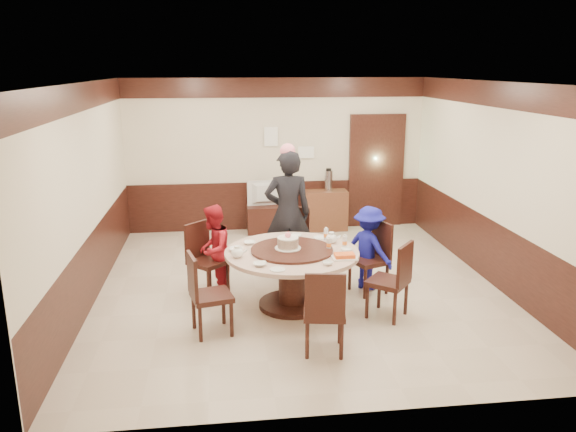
{
  "coord_description": "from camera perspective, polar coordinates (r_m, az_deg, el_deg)",
  "views": [
    {
      "loc": [
        -1.05,
        -7.28,
        3.0
      ],
      "look_at": [
        -0.18,
        -0.24,
        1.1
      ],
      "focal_mm": 35.0,
      "sensor_mm": 36.0,
      "label": 1
    }
  ],
  "objects": [
    {
      "name": "banquet_table",
      "position": [
        7.14,
        0.4,
        -5.23
      ],
      "size": [
        1.69,
        1.69,
        0.78
      ],
      "color": "black",
      "rests_on": "ground"
    },
    {
      "name": "thermos",
      "position": [
        10.46,
        4.13,
        3.61
      ],
      "size": [
        0.15,
        0.15,
        0.38
      ],
      "primitive_type": "cylinder",
      "color": "silver",
      "rests_on": "side_cabinet"
    },
    {
      "name": "notice_left",
      "position": [
        10.36,
        -1.73,
        8.06
      ],
      "size": [
        0.25,
        0.0,
        0.35
      ],
      "primitive_type": "cube",
      "color": "white",
      "rests_on": "room"
    },
    {
      "name": "chair_0",
      "position": [
        7.77,
        8.31,
        -5.47
      ],
      "size": [
        0.57,
        0.57,
        0.97
      ],
      "rotation": [
        0.0,
        0.0,
        1.94
      ],
      "color": "black",
      "rests_on": "ground"
    },
    {
      "name": "person_blue",
      "position": [
        7.77,
        8.21,
        -3.26
      ],
      "size": [
        0.79,
        0.87,
        1.17
      ],
      "primitive_type": "imported",
      "rotation": [
        0.0,
        0.0,
        2.17
      ],
      "color": "#161791",
      "rests_on": "ground"
    },
    {
      "name": "bowl_5",
      "position": [
        7.63,
        0.91,
        -2.0
      ],
      "size": [
        0.14,
        0.14,
        0.04
      ],
      "primitive_type": "imported",
      "color": "white",
      "rests_on": "banquet_table"
    },
    {
      "name": "bottle_0",
      "position": [
        7.1,
        4.18,
        -2.86
      ],
      "size": [
        0.06,
        0.06,
        0.16
      ],
      "primitive_type": "cylinder",
      "color": "white",
      "rests_on": "banquet_table"
    },
    {
      "name": "bowl_1",
      "position": [
        6.6,
        4.04,
        -4.8
      ],
      "size": [
        0.13,
        0.13,
        0.04
      ],
      "primitive_type": "imported",
      "color": "white",
      "rests_on": "banquet_table"
    },
    {
      "name": "teapot_left",
      "position": [
        6.85,
        -5.19,
        -3.73
      ],
      "size": [
        0.17,
        0.15,
        0.13
      ],
      "primitive_type": "ellipsoid",
      "color": "white",
      "rests_on": "banquet_table"
    },
    {
      "name": "room",
      "position": [
        7.62,
        1.2,
        0.39
      ],
      "size": [
        6.0,
        6.04,
        2.84
      ],
      "color": "beige",
      "rests_on": "ground"
    },
    {
      "name": "bottle_1",
      "position": [
        7.19,
        5.78,
        -2.65
      ],
      "size": [
        0.06,
        0.06,
        0.16
      ],
      "primitive_type": "cylinder",
      "color": "white",
      "rests_on": "banquet_table"
    },
    {
      "name": "saucer_far",
      "position": [
        7.6,
        3.28,
        -2.2
      ],
      "size": [
        0.18,
        0.18,
        0.01
      ],
      "primitive_type": "cylinder",
      "color": "white",
      "rests_on": "banquet_table"
    },
    {
      "name": "tv_stand",
      "position": [
        10.44,
        -1.84,
        -0.28
      ],
      "size": [
        0.85,
        0.45,
        0.5
      ],
      "primitive_type": "cube",
      "color": "black",
      "rests_on": "ground"
    },
    {
      "name": "bowl_3",
      "position": [
        7.07,
        5.94,
        -3.46
      ],
      "size": [
        0.15,
        0.15,
        0.05
      ],
      "primitive_type": "imported",
      "color": "white",
      "rests_on": "banquet_table"
    },
    {
      "name": "teapot_right",
      "position": [
        7.39,
        4.44,
        -2.29
      ],
      "size": [
        0.17,
        0.15,
        0.13
      ],
      "primitive_type": "ellipsoid",
      "color": "white",
      "rests_on": "banquet_table"
    },
    {
      "name": "person_red",
      "position": [
        7.63,
        -7.57,
        -3.4
      ],
      "size": [
        0.62,
        0.71,
        1.22
      ],
      "primitive_type": "imported",
      "rotation": [
        0.0,
        0.0,
        4.41
      ],
      "color": "#AE1722",
      "rests_on": "ground"
    },
    {
      "name": "notice_right",
      "position": [
        10.48,
        1.85,
        6.48
      ],
      "size": [
        0.3,
        0.0,
        0.22
      ],
      "primitive_type": "cube",
      "color": "white",
      "rests_on": "room"
    },
    {
      "name": "bottle_2",
      "position": [
        7.49,
        3.88,
        -1.89
      ],
      "size": [
        0.06,
        0.06,
        0.16
      ],
      "primitive_type": "cylinder",
      "color": "white",
      "rests_on": "banquet_table"
    },
    {
      "name": "chair_5",
      "position": [
        7.05,
        10.2,
        -7.75
      ],
      "size": [
        0.62,
        0.62,
        0.97
      ],
      "rotation": [
        0.0,
        0.0,
        7.16
      ],
      "color": "black",
      "rests_on": "ground"
    },
    {
      "name": "chair_1",
      "position": [
        8.38,
        0.42,
        -3.76
      ],
      "size": [
        0.59,
        0.59,
        0.97
      ],
      "rotation": [
        0.0,
        0.0,
        2.69
      ],
      "color": "black",
      "rests_on": "ground"
    },
    {
      "name": "bowl_0",
      "position": [
        7.35,
        -3.92,
        -2.72
      ],
      "size": [
        0.15,
        0.15,
        0.04
      ],
      "primitive_type": "imported",
      "color": "white",
      "rests_on": "banquet_table"
    },
    {
      "name": "bowl_4",
      "position": [
        7.09,
        -5.3,
        -3.4
      ],
      "size": [
        0.17,
        0.17,
        0.04
      ],
      "primitive_type": "imported",
      "color": "white",
      "rests_on": "banquet_table"
    },
    {
      "name": "bowl_2",
      "position": [
        6.56,
        -2.86,
        -4.91
      ],
      "size": [
        0.16,
        0.16,
        0.04
      ],
      "primitive_type": "imported",
      "color": "white",
      "rests_on": "banquet_table"
    },
    {
      "name": "chair_4",
      "position": [
        6.14,
        3.69,
        -11.07
      ],
      "size": [
        0.51,
        0.52,
        0.97
      ],
      "rotation": [
        0.0,
        0.0,
        6.12
      ],
      "color": "black",
      "rests_on": "ground"
    },
    {
      "name": "person_standing",
      "position": [
        8.14,
        -0.02,
        0.27
      ],
      "size": [
        0.69,
        0.46,
        1.86
      ],
      "primitive_type": "imported",
      "rotation": [
        0.0,
        0.0,
        3.12
      ],
      "color": "black",
      "rests_on": "ground"
    },
    {
      "name": "saucer_near",
      "position": [
        6.43,
        -1.07,
        -5.45
      ],
      "size": [
        0.18,
        0.18,
        0.01
      ],
      "primitive_type": "cylinder",
      "color": "white",
      "rests_on": "banquet_table"
    },
    {
      "name": "side_cabinet",
      "position": [
        10.58,
        3.81,
        0.6
      ],
      "size": [
        0.8,
        0.4,
        0.75
      ],
      "primitive_type": "cube",
      "color": "brown",
      "rests_on": "ground"
    },
    {
      "name": "birthday_cake",
      "position": [
        7.04,
        -0.02,
        -2.73
      ],
      "size": [
        0.33,
        0.33,
        0.22
      ],
      "color": "white",
      "rests_on": "banquet_table"
    },
    {
      "name": "chair_3",
      "position": [
        6.6,
        -7.93,
        -9.27
      ],
      "size": [
        0.54,
        0.53,
        0.97
      ],
      "rotation": [
        0.0,
        0.0,
        4.95
      ],
      "color": "black",
      "rests_on": "ground"
    },
    {
      "name": "shrimp_platter",
      "position": [
        6.82,
        5.76,
        -4.11
      ],
      "size": [
        0.3,
        0.2,
        0.06
      ],
      "color": "white",
      "rests_on": "banquet_table"
    },
    {
      "name": "television",
      "position": [
        10.32,
        -1.86,
        2.31
      ],
      "size": [
        0.82,
        0.2,
        0.47
      ],
      "primitive_type": "imported",
      "rotation": [
        0.0,
        0.0,
        3.26
      ],
      "color": "gray",
      "rests_on": "tv_stand"
    },
    {
      "name": "chair_2",
      "position": [
        7.71,
        -8.16,
        -5.62
      ],
      "size": [
        0.62,
        0.62,
        0.97
      ],
      "rotation": [
        0.0,
        0.0,
        3.91
      ],
      "color": "black",
      "rests_on": "ground"
    }
  ]
}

